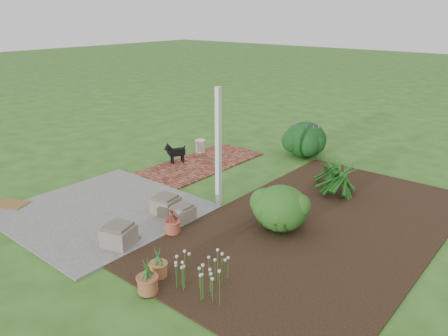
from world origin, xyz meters
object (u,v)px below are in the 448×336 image
Objects in this scene: cream_ceramic_urn at (200,146)px; evergreen_shrub at (281,207)px; stone_trough_near at (119,236)px; black_dog at (175,152)px.

evergreen_shrub is at bearing -29.76° from cream_ceramic_urn.
evergreen_shrub is at bearing 52.14° from stone_trough_near.
black_dog is at bearing 122.75° from stone_trough_near.
black_dog is 4.40m from evergreen_shrub.
stone_trough_near is 5.42m from cream_ceramic_urn.
stone_trough_near is 4.38m from black_dog.
black_dog is at bearing 162.28° from evergreen_shrub.
stone_trough_near is at bearing -127.86° from evergreen_shrub.
black_dog is 0.58× the size of evergreen_shrub.
stone_trough_near is 2.98m from evergreen_shrub.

